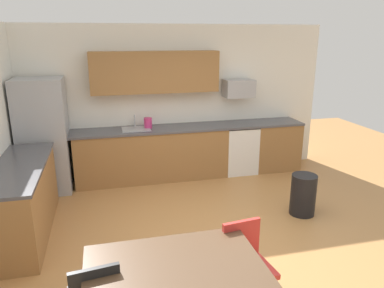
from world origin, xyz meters
TOP-DOWN VIEW (x-y plane):
  - ground_plane at (0.00, 0.00)m, footprint 12.00×12.00m
  - wall_back at (0.00, 2.65)m, footprint 5.80×0.10m
  - cabinet_run_back at (-0.41, 2.30)m, footprint 2.68×0.60m
  - cabinet_run_back_right at (1.96, 2.30)m, footprint 0.87×0.60m
  - cabinet_run_left at (-2.30, 0.80)m, footprint 0.60×2.00m
  - countertop_back at (0.00, 2.30)m, footprint 4.80×0.64m
  - countertop_left at (-2.30, 0.80)m, footprint 0.64×2.00m
  - upper_cabinets_back at (-0.30, 2.43)m, footprint 2.20×0.34m
  - refrigerator at (-2.18, 2.22)m, footprint 0.76×0.70m
  - oven_range at (1.23, 2.30)m, footprint 0.60×0.60m
  - microwave at (1.23, 2.40)m, footprint 0.54×0.36m
  - sink_basin at (-0.68, 2.30)m, footprint 0.48×0.40m
  - sink_faucet at (-0.68, 2.48)m, footprint 0.02×0.02m
  - dining_table at (-0.75, -1.46)m, footprint 1.40×0.90m
  - chair_near_table at (-0.02, -1.17)m, footprint 0.45×0.45m
  - trash_bin at (1.51, 0.41)m, footprint 0.36×0.36m
  - kettle at (-0.46, 2.35)m, footprint 0.14×0.14m

SIDE VIEW (x-z plane):
  - ground_plane at x=0.00m, z-range 0.00..0.00m
  - trash_bin at x=1.51m, z-range 0.00..0.60m
  - cabinet_run_back at x=-0.41m, z-range 0.00..0.90m
  - cabinet_run_back_right at x=1.96m, z-range 0.00..0.90m
  - cabinet_run_left at x=-2.30m, z-range 0.00..0.90m
  - oven_range at x=1.23m, z-range 0.00..0.91m
  - chair_near_table at x=-0.02m, z-range 0.08..0.93m
  - dining_table at x=-0.75m, z-range 0.32..1.09m
  - sink_basin at x=-0.68m, z-range 0.81..0.95m
  - countertop_back at x=0.00m, z-range 0.90..0.94m
  - countertop_left at x=-2.30m, z-range 0.90..0.94m
  - refrigerator at x=-2.18m, z-range 0.00..1.87m
  - kettle at x=-0.46m, z-range 0.92..1.12m
  - sink_faucet at x=-0.68m, z-range 0.92..1.16m
  - wall_back at x=0.00m, z-range 0.00..2.70m
  - microwave at x=1.23m, z-range 1.41..1.73m
  - upper_cabinets_back at x=-0.30m, z-range 1.55..2.25m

